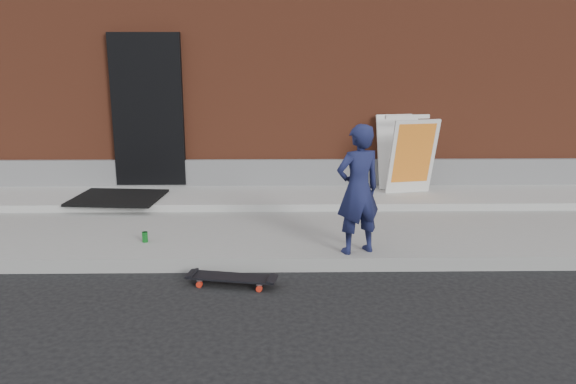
{
  "coord_description": "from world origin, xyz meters",
  "views": [
    {
      "loc": [
        -0.64,
        -5.47,
        2.2
      ],
      "look_at": [
        -0.54,
        0.8,
        0.67
      ],
      "focal_mm": 35.0,
      "sensor_mm": 36.0,
      "label": 1
    }
  ],
  "objects_px": {
    "pizza_sign": "(406,153)",
    "skateboard": "(231,278)",
    "soda_can": "(145,237)",
    "child": "(358,190)"
  },
  "relations": [
    {
      "from": "pizza_sign",
      "to": "skateboard",
      "type": "bearing_deg",
      "value": -128.6
    },
    {
      "from": "pizza_sign",
      "to": "soda_can",
      "type": "bearing_deg",
      "value": -149.15
    },
    {
      "from": "skateboard",
      "to": "soda_can",
      "type": "xyz_separation_m",
      "value": [
        -1.04,
        0.9,
        0.13
      ]
    },
    {
      "from": "skateboard",
      "to": "soda_can",
      "type": "height_order",
      "value": "soda_can"
    },
    {
      "from": "skateboard",
      "to": "pizza_sign",
      "type": "xyz_separation_m",
      "value": [
        2.33,
        2.91,
        0.73
      ]
    },
    {
      "from": "skateboard",
      "to": "child",
      "type": "bearing_deg",
      "value": 22.63
    },
    {
      "from": "child",
      "to": "soda_can",
      "type": "distance_m",
      "value": 2.45
    },
    {
      "from": "skateboard",
      "to": "soda_can",
      "type": "bearing_deg",
      "value": 139.24
    },
    {
      "from": "pizza_sign",
      "to": "soda_can",
      "type": "xyz_separation_m",
      "value": [
        -3.37,
        -2.01,
        -0.6
      ]
    },
    {
      "from": "child",
      "to": "skateboard",
      "type": "xyz_separation_m",
      "value": [
        -1.29,
        -0.54,
        -0.76
      ]
    }
  ]
}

